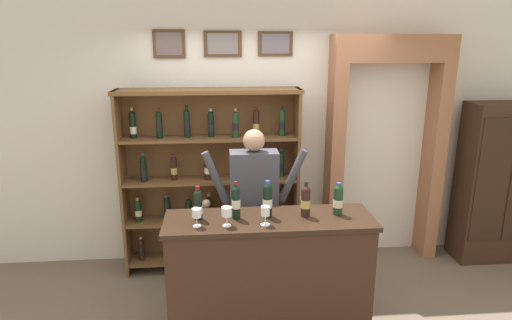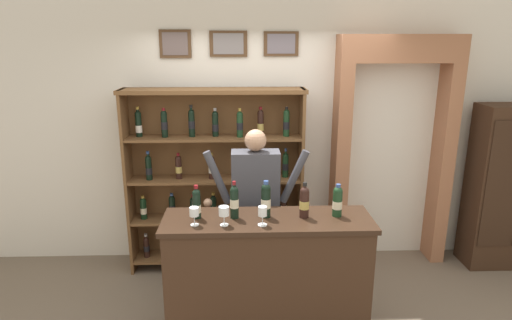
{
  "view_description": "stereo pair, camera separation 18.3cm",
  "coord_description": "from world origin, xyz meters",
  "px_view_note": "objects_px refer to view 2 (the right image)",
  "views": [
    {
      "loc": [
        -0.43,
        -3.21,
        2.42
      ],
      "look_at": [
        -0.13,
        0.28,
        1.44
      ],
      "focal_mm": 30.61,
      "sensor_mm": 36.0,
      "label": 1
    },
    {
      "loc": [
        -0.25,
        -3.22,
        2.42
      ],
      "look_at": [
        -0.13,
        0.28,
        1.44
      ],
      "focal_mm": 30.61,
      "sensor_mm": 36.0,
      "label": 2
    }
  ],
  "objects_px": {
    "wine_shelf": "(215,176)",
    "wine_glass_center": "(224,212)",
    "wine_glass_left": "(194,213)",
    "tasting_bottle_rosso": "(304,201)",
    "wine_glass_right": "(263,212)",
    "tasting_counter": "(267,276)",
    "tasting_bottle_prosecco": "(234,201)",
    "tasting_bottle_chianti": "(337,201)",
    "tasting_bottle_vin_santo": "(266,199)",
    "side_cabinet": "(508,187)",
    "tasting_bottle_grappa": "(197,203)",
    "shopkeeper": "(256,197)"
  },
  "relations": [
    {
      "from": "shopkeeper",
      "to": "wine_glass_left",
      "type": "distance_m",
      "value": 0.83
    },
    {
      "from": "tasting_bottle_grappa",
      "to": "wine_glass_center",
      "type": "xyz_separation_m",
      "value": [
        0.22,
        -0.15,
        -0.02
      ]
    },
    {
      "from": "side_cabinet",
      "to": "tasting_bottle_chianti",
      "type": "height_order",
      "value": "side_cabinet"
    },
    {
      "from": "tasting_bottle_grappa",
      "to": "wine_glass_left",
      "type": "height_order",
      "value": "tasting_bottle_grappa"
    },
    {
      "from": "tasting_counter",
      "to": "wine_glass_left",
      "type": "xyz_separation_m",
      "value": [
        -0.57,
        -0.11,
        0.62
      ]
    },
    {
      "from": "side_cabinet",
      "to": "shopkeeper",
      "type": "height_order",
      "value": "side_cabinet"
    },
    {
      "from": "tasting_bottle_chianti",
      "to": "tasting_bottle_grappa",
      "type": "bearing_deg",
      "value": -179.86
    },
    {
      "from": "wine_shelf",
      "to": "wine_glass_right",
      "type": "height_order",
      "value": "wine_shelf"
    },
    {
      "from": "tasting_bottle_chianti",
      "to": "wine_glass_center",
      "type": "xyz_separation_m",
      "value": [
        -0.91,
        -0.15,
        -0.02
      ]
    },
    {
      "from": "shopkeeper",
      "to": "tasting_bottle_rosso",
      "type": "distance_m",
      "value": 0.67
    },
    {
      "from": "wine_shelf",
      "to": "wine_glass_left",
      "type": "bearing_deg",
      "value": -94.05
    },
    {
      "from": "side_cabinet",
      "to": "tasting_bottle_prosecco",
      "type": "distance_m",
      "value": 3.11
    },
    {
      "from": "tasting_bottle_grappa",
      "to": "tasting_bottle_vin_santo",
      "type": "height_order",
      "value": "tasting_bottle_vin_santo"
    },
    {
      "from": "wine_shelf",
      "to": "wine_glass_right",
      "type": "xyz_separation_m",
      "value": [
        0.43,
        -1.28,
        0.11
      ]
    },
    {
      "from": "shopkeeper",
      "to": "wine_glass_right",
      "type": "distance_m",
      "value": 0.69
    },
    {
      "from": "shopkeeper",
      "to": "tasting_bottle_vin_santo",
      "type": "xyz_separation_m",
      "value": [
        0.07,
        -0.51,
        0.16
      ]
    },
    {
      "from": "tasting_bottle_grappa",
      "to": "wine_shelf",
      "type": "bearing_deg",
      "value": 85.76
    },
    {
      "from": "tasting_counter",
      "to": "tasting_bottle_vin_santo",
      "type": "distance_m",
      "value": 0.67
    },
    {
      "from": "tasting_bottle_chianti",
      "to": "wine_glass_center",
      "type": "distance_m",
      "value": 0.92
    },
    {
      "from": "shopkeeper",
      "to": "tasting_counter",
      "type": "bearing_deg",
      "value": -82.01
    },
    {
      "from": "tasting_bottle_grappa",
      "to": "tasting_bottle_vin_santo",
      "type": "xyz_separation_m",
      "value": [
        0.55,
        0.0,
        0.02
      ]
    },
    {
      "from": "wine_shelf",
      "to": "wine_glass_center",
      "type": "height_order",
      "value": "wine_shelf"
    },
    {
      "from": "tasting_bottle_vin_santo",
      "to": "wine_glass_left",
      "type": "relative_size",
      "value": 2.09
    },
    {
      "from": "wine_glass_right",
      "to": "tasting_counter",
      "type": "bearing_deg",
      "value": 69.46
    },
    {
      "from": "side_cabinet",
      "to": "tasting_bottle_grappa",
      "type": "xyz_separation_m",
      "value": [
        -3.21,
        -1.05,
        0.27
      ]
    },
    {
      "from": "wine_glass_right",
      "to": "wine_glass_left",
      "type": "bearing_deg",
      "value": 177.98
    },
    {
      "from": "tasting_bottle_prosecco",
      "to": "tasting_bottle_rosso",
      "type": "relative_size",
      "value": 1.05
    },
    {
      "from": "shopkeeper",
      "to": "wine_glass_left",
      "type": "bearing_deg",
      "value": -126.75
    },
    {
      "from": "wine_shelf",
      "to": "tasting_counter",
      "type": "relative_size",
      "value": 1.15
    },
    {
      "from": "wine_glass_right",
      "to": "tasting_bottle_prosecco",
      "type": "bearing_deg",
      "value": 144.82
    },
    {
      "from": "tasting_bottle_rosso",
      "to": "wine_glass_right",
      "type": "relative_size",
      "value": 1.91
    },
    {
      "from": "side_cabinet",
      "to": "tasting_bottle_prosecco",
      "type": "height_order",
      "value": "side_cabinet"
    },
    {
      "from": "tasting_bottle_chianti",
      "to": "wine_glass_right",
      "type": "xyz_separation_m",
      "value": [
        -0.61,
        -0.16,
        -0.02
      ]
    },
    {
      "from": "tasting_counter",
      "to": "tasting_bottle_prosecco",
      "type": "distance_m",
      "value": 0.71
    },
    {
      "from": "tasting_bottle_grappa",
      "to": "tasting_bottle_chianti",
      "type": "height_order",
      "value": "tasting_bottle_grappa"
    },
    {
      "from": "wine_glass_center",
      "to": "tasting_bottle_vin_santo",
      "type": "bearing_deg",
      "value": 25.36
    },
    {
      "from": "wine_glass_left",
      "to": "wine_glass_center",
      "type": "height_order",
      "value": "wine_glass_center"
    },
    {
      "from": "tasting_bottle_prosecco",
      "to": "tasting_counter",
      "type": "bearing_deg",
      "value": -5.7
    },
    {
      "from": "tasting_counter",
      "to": "tasting_bottle_prosecco",
      "type": "xyz_separation_m",
      "value": [
        -0.26,
        0.03,
        0.66
      ]
    },
    {
      "from": "tasting_bottle_grappa",
      "to": "tasting_bottle_vin_santo",
      "type": "bearing_deg",
      "value": 0.51
    },
    {
      "from": "tasting_bottle_prosecco",
      "to": "wine_glass_left",
      "type": "distance_m",
      "value": 0.34
    },
    {
      "from": "shopkeeper",
      "to": "tasting_bottle_rosso",
      "type": "bearing_deg",
      "value": -55.02
    },
    {
      "from": "tasting_bottle_rosso",
      "to": "wine_glass_left",
      "type": "xyz_separation_m",
      "value": [
        -0.86,
        -0.13,
        -0.03
      ]
    },
    {
      "from": "side_cabinet",
      "to": "tasting_bottle_grappa",
      "type": "bearing_deg",
      "value": -161.84
    },
    {
      "from": "wine_glass_left",
      "to": "tasting_bottle_grappa",
      "type": "bearing_deg",
      "value": 87.47
    },
    {
      "from": "tasting_counter",
      "to": "wine_glass_center",
      "type": "distance_m",
      "value": 0.72
    },
    {
      "from": "side_cabinet",
      "to": "shopkeeper",
      "type": "distance_m",
      "value": 2.78
    },
    {
      "from": "shopkeeper",
      "to": "wine_glass_center",
      "type": "bearing_deg",
      "value": -111.58
    },
    {
      "from": "wine_shelf",
      "to": "side_cabinet",
      "type": "xyz_separation_m",
      "value": [
        3.12,
        -0.07,
        -0.14
      ]
    },
    {
      "from": "tasting_bottle_prosecco",
      "to": "wine_glass_left",
      "type": "bearing_deg",
      "value": -156.27
    }
  ]
}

